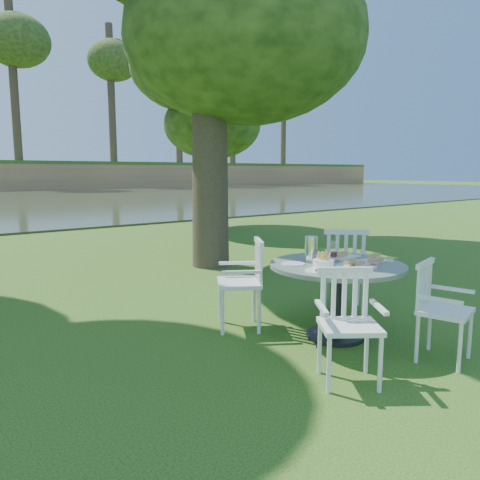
# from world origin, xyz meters

# --- Properties ---
(ground) EXTENTS (140.00, 140.00, 0.00)m
(ground) POSITION_xyz_m (0.00, 0.00, 0.00)
(ground) COLOR #1E430E
(ground) RESTS_ON ground
(table) EXTENTS (1.29, 1.29, 0.74)m
(table) POSITION_xyz_m (0.25, -1.00, 0.58)
(table) COLOR black
(table) RESTS_ON ground
(chair_ne) EXTENTS (0.67, 0.67, 0.97)m
(chair_ne) POSITION_xyz_m (0.98, -0.48, 0.57)
(chair_ne) COLOR white
(chair_ne) RESTS_ON ground
(chair_nw) EXTENTS (0.62, 0.63, 0.93)m
(chair_nw) POSITION_xyz_m (-0.24, -0.24, 0.54)
(chair_nw) COLOR white
(chair_nw) RESTS_ON ground
(chair_sw) EXTENTS (0.59, 0.59, 0.86)m
(chair_sw) POSITION_xyz_m (-0.38, -1.65, 0.51)
(chair_sw) COLOR white
(chair_sw) RESTS_ON ground
(chair_se) EXTENTS (0.52, 0.50, 0.85)m
(chair_se) POSITION_xyz_m (0.53, -1.86, 0.50)
(chair_se) COLOR white
(chair_se) RESTS_ON ground
(tableware) EXTENTS (1.07, 0.84, 0.25)m
(tableware) POSITION_xyz_m (0.19, -0.92, 0.79)
(tableware) COLOR white
(tableware) RESTS_ON table
(tree_right) EXTENTS (3.14, 3.14, 9.83)m
(tree_right) POSITION_xyz_m (4.19, 6.86, 5.87)
(tree_right) COLOR black
(tree_right) RESTS_ON ground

